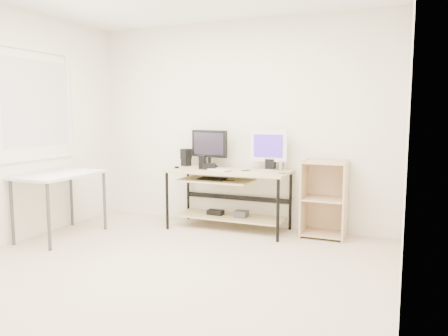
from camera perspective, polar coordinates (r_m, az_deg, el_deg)
room at (r=3.94m, az=-10.14°, el=5.30°), size 4.01×4.01×2.62m
desk at (r=5.40m, az=0.37°, el=-2.45°), size 1.50×0.65×0.75m
side_table at (r=5.39m, az=-20.64°, el=-1.51°), size 0.60×1.00×0.75m
shelf_unit at (r=5.25m, az=13.03°, el=-3.87°), size 0.50×0.40×0.90m
black_monitor at (r=5.63m, az=-1.93°, el=2.89°), size 0.52×0.22×0.48m
white_imac at (r=5.36m, az=5.86°, el=2.76°), size 0.46×0.15×0.49m
keyboard at (r=5.36m, az=-1.20°, el=-0.16°), size 0.44×0.26×0.01m
mouse at (r=5.19m, az=0.52°, el=-0.27°), size 0.08×0.12×0.04m
center_speaker at (r=5.40m, az=-1.96°, el=0.23°), size 0.17×0.12×0.08m
speaker_left at (r=5.80m, az=-4.98°, el=1.45°), size 0.14×0.14×0.22m
speaker_right at (r=5.40m, az=6.09°, el=0.49°), size 0.12×0.12×0.13m
audio_controller at (r=5.43m, az=-2.82°, el=0.74°), size 0.09×0.07×0.17m
volume_puck at (r=5.56m, az=-6.19°, el=0.11°), size 0.07×0.07×0.02m
smartphone at (r=5.29m, az=2.88°, el=-0.30°), size 0.09×0.12×0.01m
coaster at (r=5.06m, az=7.57°, el=-0.71°), size 0.12×0.12×0.01m
drinking_glass at (r=5.05m, az=7.59°, el=0.11°), size 0.09×0.09×0.14m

